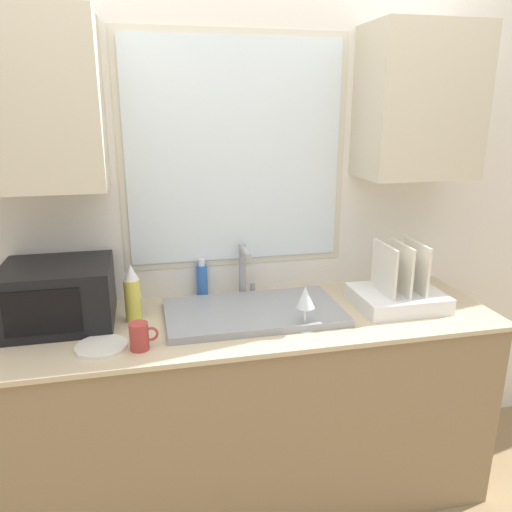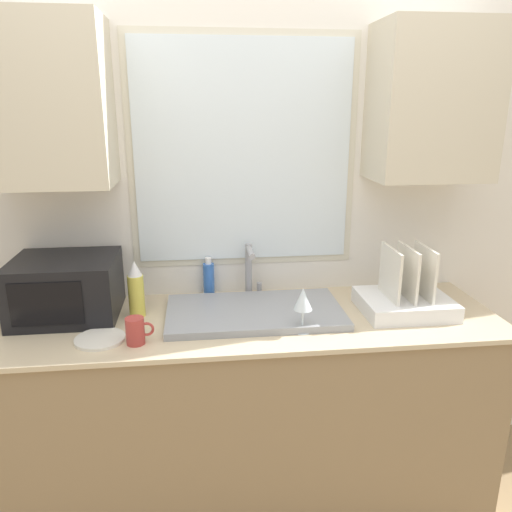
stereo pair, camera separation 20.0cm
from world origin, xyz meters
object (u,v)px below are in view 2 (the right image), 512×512
object	(u,v)px
mug_near_sink	(136,331)
wine_glass	(303,300)
dish_rack	(405,299)
spray_bottle	(136,290)
microwave	(66,288)
soap_bottle	(209,278)
faucet	(250,267)

from	to	relation	value
mug_near_sink	wine_glass	distance (m)	0.65
dish_rack	spray_bottle	world-z (taller)	dish_rack
microwave	wine_glass	bearing A→B (deg)	-16.31
microwave	mug_near_sink	world-z (taller)	microwave
soap_bottle	mug_near_sink	xyz separation A→B (m)	(-0.29, -0.48, -0.03)
faucet	dish_rack	xyz separation A→B (m)	(0.65, -0.26, -0.09)
dish_rack	soap_bottle	size ratio (longest dim) A/B	2.05
microwave	mug_near_sink	distance (m)	0.45
dish_rack	spray_bottle	distance (m)	1.15
microwave	dish_rack	world-z (taller)	dish_rack
faucet	soap_bottle	xyz separation A→B (m)	(-0.19, 0.05, -0.07)
soap_bottle	mug_near_sink	distance (m)	0.56
faucet	mug_near_sink	xyz separation A→B (m)	(-0.48, -0.43, -0.10)
soap_bottle	wine_glass	world-z (taller)	same
microwave	wine_glass	size ratio (longest dim) A/B	2.30
spray_bottle	mug_near_sink	world-z (taller)	spray_bottle
faucet	microwave	xyz separation A→B (m)	(-0.79, -0.12, -0.02)
spray_bottle	soap_bottle	bearing A→B (deg)	34.31
microwave	soap_bottle	bearing A→B (deg)	15.92
faucet	microwave	size ratio (longest dim) A/B	0.59
dish_rack	wine_glass	xyz separation A→B (m)	(-0.48, -0.15, 0.07)
mug_near_sink	soap_bottle	bearing A→B (deg)	59.06
microwave	mug_near_sink	xyz separation A→B (m)	(0.32, -0.31, -0.07)
microwave	dish_rack	bearing A→B (deg)	-5.23
soap_bottle	faucet	bearing A→B (deg)	-14.22
wine_glass	spray_bottle	bearing A→B (deg)	160.14
soap_bottle	wine_glass	bearing A→B (deg)	-51.88
dish_rack	spray_bottle	xyz separation A→B (m)	(-1.15, 0.09, 0.06)
microwave	spray_bottle	distance (m)	0.30
dish_rack	mug_near_sink	size ratio (longest dim) A/B	3.56
spray_bottle	mug_near_sink	size ratio (longest dim) A/B	2.30
spray_bottle	soap_bottle	size ratio (longest dim) A/B	1.32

